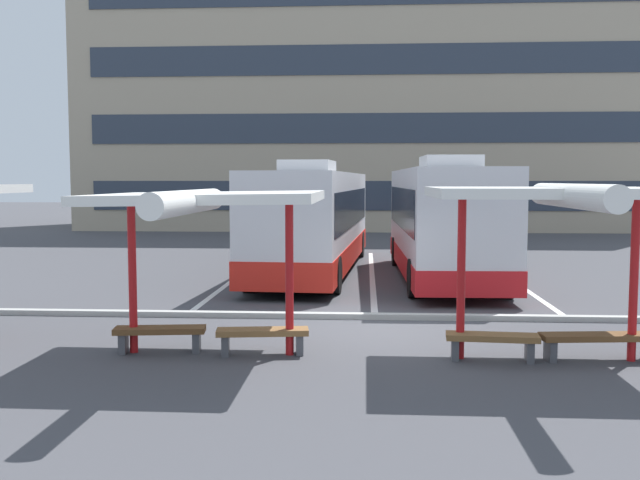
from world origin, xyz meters
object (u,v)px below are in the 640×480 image
(coach_bus_0, at_px, (315,221))
(bench_2, at_px, (263,336))
(bench_1, at_px, (160,334))
(bench_3, at_px, (492,341))
(waiting_shelter_1, at_px, (206,202))
(bench_4, at_px, (601,340))
(waiting_shelter_2, at_px, (553,197))
(coach_bus_1, at_px, (443,222))

(coach_bus_0, bearing_deg, bench_2, -90.48)
(bench_1, relative_size, bench_3, 1.04)
(coach_bus_0, distance_m, bench_1, 11.48)
(coach_bus_0, height_order, bench_1, coach_bus_0)
(bench_3, bearing_deg, waiting_shelter_1, -179.01)
(bench_2, bearing_deg, bench_4, -0.41)
(coach_bus_0, xyz_separation_m, bench_2, (-0.10, -11.28, -1.33))
(coach_bus_0, bearing_deg, waiting_shelter_1, -94.93)
(waiting_shelter_2, height_order, bench_4, waiting_shelter_2)
(coach_bus_0, xyz_separation_m, waiting_shelter_1, (-1.00, -11.53, 0.97))
(bench_2, bearing_deg, bench_1, 178.91)
(coach_bus_1, relative_size, bench_1, 6.38)
(bench_2, bearing_deg, bench_3, -2.53)
(coach_bus_1, relative_size, bench_2, 6.33)
(waiting_shelter_1, xyz_separation_m, bench_4, (6.56, 0.21, -2.29))
(coach_bus_1, relative_size, waiting_shelter_1, 2.01)
(coach_bus_0, height_order, coach_bus_1, coach_bus_1)
(waiting_shelter_1, bearing_deg, waiting_shelter_2, -0.49)
(bench_1, xyz_separation_m, bench_3, (5.66, -0.21, -0.00))
(bench_1, relative_size, waiting_shelter_2, 0.34)
(bench_1, distance_m, bench_2, 1.80)
(coach_bus_1, relative_size, waiting_shelter_2, 2.15)
(bench_2, height_order, bench_4, same)
(bench_1, xyz_separation_m, bench_4, (7.46, -0.07, 0.01))
(waiting_shelter_1, relative_size, bench_3, 3.30)
(coach_bus_0, relative_size, bench_1, 7.83)
(waiting_shelter_1, distance_m, bench_4, 6.95)
(waiting_shelter_1, height_order, bench_3, waiting_shelter_1)
(waiting_shelter_1, relative_size, bench_4, 2.51)
(coach_bus_0, bearing_deg, coach_bus_1, -22.36)
(waiting_shelter_1, bearing_deg, bench_4, 1.86)
(waiting_shelter_1, bearing_deg, coach_bus_1, 63.26)
(bench_3, distance_m, bench_4, 1.80)
(bench_2, bearing_deg, coach_bus_1, 67.04)
(coach_bus_0, xyz_separation_m, bench_1, (-1.90, -11.25, -1.33))
(waiting_shelter_2, bearing_deg, bench_1, 177.07)
(coach_bus_0, bearing_deg, bench_1, -99.57)
(coach_bus_0, height_order, bench_3, coach_bus_0)
(bench_2, xyz_separation_m, bench_4, (5.66, -0.04, 0.01))
(coach_bus_1, bearing_deg, bench_3, -91.31)
(coach_bus_0, bearing_deg, bench_4, -63.83)
(bench_1, bearing_deg, waiting_shelter_2, -2.93)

